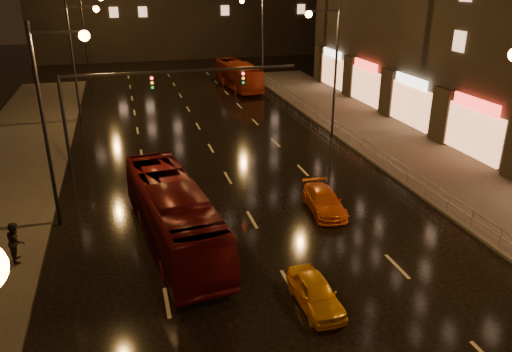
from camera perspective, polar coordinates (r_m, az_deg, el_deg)
The scene contains 9 objects.
ground at distance 35.07m, azimuth -4.61°, elevation 2.17°, with size 140.00×140.00×0.00m, color black.
sidewalk_right at distance 35.62m, azimuth 18.88°, elevation 1.46°, with size 7.00×70.00×0.15m, color #38332D.
traffic_signal at distance 33.26m, azimuth -13.56°, elevation 9.04°, with size 15.31×0.32×6.20m.
railing_right at distance 36.15m, azimuth 12.09°, elevation 3.86°, with size 0.05×56.00×1.00m.
bus_red at distance 23.58m, azimuth -9.47°, elevation -4.28°, with size 2.56×10.93×3.04m, color #520B0E.
bus_curb at distance 56.91m, azimuth -2.06°, elevation 11.44°, with size 2.45×10.45×2.91m, color maroon.
taxi_near at distance 19.66m, azimuth 6.82°, elevation -13.10°, with size 1.37×3.41×1.16m, color orange.
taxi_far at distance 27.01m, azimuth 7.79°, elevation -2.86°, with size 1.64×4.05×1.17m, color orange.
pedestrian_b at distance 24.29m, azimuth -25.75°, elevation -6.75°, with size 0.88×0.69×1.82m, color black.
Camera 1 is at (-5.86, -12.49, 11.82)m, focal length 35.00 mm.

